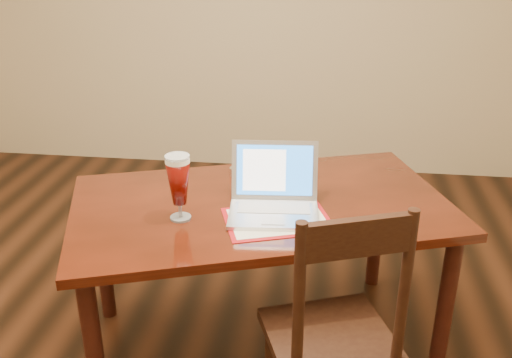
# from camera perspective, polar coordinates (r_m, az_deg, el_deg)

# --- Properties ---
(dining_table) EXTENTS (1.79, 1.36, 1.02)m
(dining_table) POSITION_cam_1_polar(r_m,az_deg,el_deg) (2.46, 0.35, -4.04)
(dining_table) COLOR #461509
(dining_table) RESTS_ON ground
(dining_chair) EXTENTS (0.56, 0.55, 1.04)m
(dining_chair) POSITION_cam_1_polar(r_m,az_deg,el_deg) (2.11, 7.77, -15.39)
(dining_chair) COLOR black
(dining_chair) RESTS_ON ground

